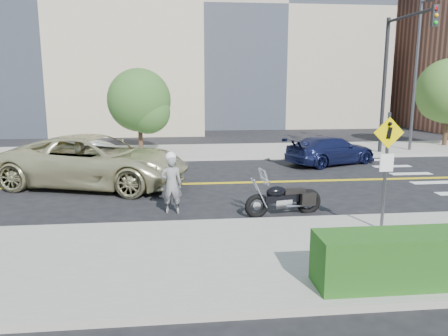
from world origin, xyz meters
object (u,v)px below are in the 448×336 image
object	(u,v)px
suv	(96,161)
parked_car_silver	(102,155)
parked_car_blue	(331,150)
motorcycle	(284,191)
pedestrian_sign	(386,160)
motorcyclist	(171,183)

from	to	relation	value
suv	parked_car_silver	xyz separation A→B (m)	(-0.37, 3.46, -0.35)
parked_car_silver	parked_car_blue	world-z (taller)	parked_car_blue
motorcycle	suv	distance (m)	7.51
motorcycle	suv	xyz separation A→B (m)	(-6.18, 4.27, 0.26)
suv	motorcycle	bearing A→B (deg)	-107.21
pedestrian_sign	parked_car_blue	world-z (taller)	pedestrian_sign
parked_car_silver	suv	bearing A→B (deg)	-179.64
pedestrian_sign	motorcycle	xyz separation A→B (m)	(-2.07, 2.02, -1.25)
motorcyclist	parked_car_blue	world-z (taller)	motorcyclist
parked_car_blue	motorcycle	bearing A→B (deg)	128.50
pedestrian_sign	parked_car_blue	xyz separation A→B (m)	(2.12, 9.78, -1.28)
motorcycle	parked_car_silver	size ratio (longest dim) A/B	0.62
pedestrian_sign	suv	xyz separation A→B (m)	(-8.25, 6.30, -0.99)
motorcycle	pedestrian_sign	bearing A→B (deg)	-54.82
parked_car_blue	suv	bearing A→B (deg)	85.46
suv	parked_car_silver	bearing A→B (deg)	23.53
motorcyclist	parked_car_silver	distance (m)	7.93
motorcyclist	suv	xyz separation A→B (m)	(-2.87, 3.77, 0.04)
motorcyclist	motorcycle	world-z (taller)	motorcyclist
pedestrian_sign	parked_car_silver	xyz separation A→B (m)	(-8.62, 9.76, -1.34)
parked_car_silver	parked_car_blue	bearing A→B (deg)	-95.61
motorcycle	parked_car_silver	bearing A→B (deg)	119.74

